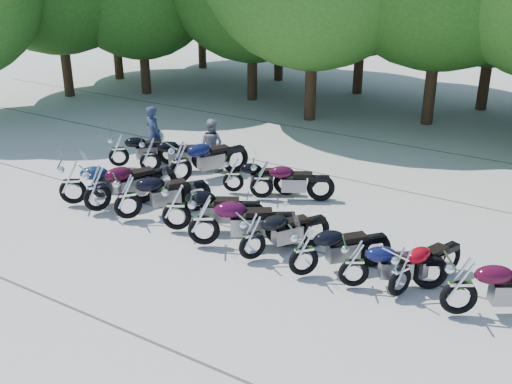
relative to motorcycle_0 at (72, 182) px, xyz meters
The scene contains 18 objects.
ground 5.03m from the motorcycle_0, ahead, with size 90.00×90.00×0.00m, color #9E9A8E.
motorcycle_0 is the anchor object (origin of this frame).
motorcycle_1 0.88m from the motorcycle_0, ahead, with size 0.77×2.54×1.44m, color #3A071B, non-canonical shape.
motorcycle_2 1.86m from the motorcycle_0, ahead, with size 0.74×2.43×1.37m, color black, non-canonical shape.
motorcycle_3 3.30m from the motorcycle_0, ahead, with size 0.74×2.44×1.38m, color black, non-canonical shape.
motorcycle_4 4.30m from the motorcycle_0, ahead, with size 0.77×2.52×1.43m, color #3C0824, non-canonical shape.
motorcycle_5 5.58m from the motorcycle_0, ahead, with size 0.67×2.21×1.25m, color black, non-canonical shape.
motorcycle_6 6.84m from the motorcycle_0, ahead, with size 0.68×2.25×1.27m, color black, non-canonical shape.
motorcycle_7 7.89m from the motorcycle_0, ahead, with size 0.65×2.12×1.20m, color #0D113B, non-canonical shape.
motorcycle_8 8.78m from the motorcycle_0, ahead, with size 0.64×2.11×1.19m, color #95050F, non-canonical shape.
motorcycle_9 9.92m from the motorcycle_0, ahead, with size 0.74×2.43×1.37m, color #3F081C, non-canonical shape.
motorcycle_10 2.96m from the motorcycle_0, 110.45° to the left, with size 0.66×2.16×1.22m, color black, non-canonical shape.
motorcycle_11 2.90m from the motorcycle_0, 87.47° to the left, with size 0.68×2.24×1.26m, color black, non-canonical shape.
motorcycle_12 3.05m from the motorcycle_0, 61.73° to the left, with size 0.77×2.54×1.43m, color #0E153E, non-canonical shape.
motorcycle_13 4.26m from the motorcycle_0, 43.66° to the left, with size 0.62×2.02×1.14m, color black, non-canonical shape.
motorcycle_14 4.96m from the motorcycle_0, 36.60° to the left, with size 0.67×2.21×1.25m, color #3C0821, non-canonical shape.
rider_0 3.77m from the motorcycle_0, 96.57° to the left, with size 0.67×0.44×1.83m, color #222B46.
rider_1 4.44m from the motorcycle_0, 70.89° to the left, with size 0.78×0.61×1.60m, color #97979A.
Camera 1 is at (6.76, -9.35, 6.41)m, focal length 42.00 mm.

